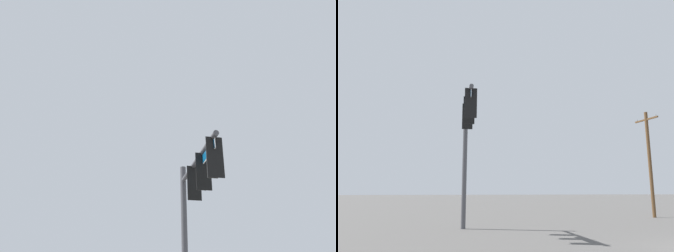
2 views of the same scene
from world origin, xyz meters
The scene contains 2 objects.
signal_pole_near centered at (-7.06, -8.18, 4.87)m, with size 4.79×0.68×6.87m.
utility_pole centered at (-13.12, 6.70, 4.27)m, with size 2.37×0.39×8.11m.
Camera 2 is at (8.98, -9.99, 1.90)m, focal length 35.00 mm.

